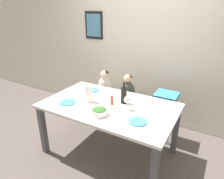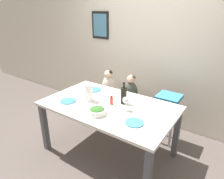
{
  "view_description": "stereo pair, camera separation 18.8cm",
  "coord_description": "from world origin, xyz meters",
  "px_view_note": "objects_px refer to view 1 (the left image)",
  "views": [
    {
      "loc": [
        1.17,
        -1.95,
        1.89
      ],
      "look_at": [
        0.0,
        0.08,
        0.92
      ],
      "focal_mm": 32.0,
      "sensor_mm": 36.0,
      "label": 1
    },
    {
      "loc": [
        1.33,
        -1.85,
        1.89
      ],
      "look_at": [
        0.0,
        0.08,
        0.92
      ],
      "focal_mm": 32.0,
      "sensor_mm": 36.0,
      "label": 2
    }
  ],
  "objects_px": {
    "chair_far_left": "(105,101)",
    "dinner_plate_front_left": "(67,102)",
    "wine_glass_near": "(127,100)",
    "salad_bowl_large": "(99,111)",
    "paper_towel_roll": "(88,93)",
    "dinner_plate_back_right": "(156,106)",
    "chair_right_highchair": "(166,105)",
    "dinner_plate_back_left": "(92,90)",
    "dinner_plate_front_right": "(138,122)",
    "person_child_left": "(105,84)",
    "wine_bottle": "(124,95)",
    "chair_far_center": "(127,106)",
    "person_child_center": "(128,89)"
  },
  "relations": [
    {
      "from": "paper_towel_roll",
      "to": "dinner_plate_front_right",
      "type": "height_order",
      "value": "paper_towel_roll"
    },
    {
      "from": "chair_right_highchair",
      "to": "dinner_plate_back_right",
      "type": "bearing_deg",
      "value": -90.04
    },
    {
      "from": "chair_far_left",
      "to": "paper_towel_roll",
      "type": "relative_size",
      "value": 2.02
    },
    {
      "from": "chair_far_center",
      "to": "wine_glass_near",
      "type": "bearing_deg",
      "value": -65.21
    },
    {
      "from": "paper_towel_roll",
      "to": "chair_right_highchair",
      "type": "bearing_deg",
      "value": 42.44
    },
    {
      "from": "paper_towel_roll",
      "to": "person_child_left",
      "type": "bearing_deg",
      "value": 106.51
    },
    {
      "from": "dinner_plate_back_right",
      "to": "wine_bottle",
      "type": "bearing_deg",
      "value": -165.56
    },
    {
      "from": "person_child_center",
      "to": "dinner_plate_front_right",
      "type": "height_order",
      "value": "person_child_center"
    },
    {
      "from": "wine_bottle",
      "to": "wine_glass_near",
      "type": "xyz_separation_m",
      "value": [
        0.11,
        -0.14,
        0.01
      ]
    },
    {
      "from": "salad_bowl_large",
      "to": "dinner_plate_front_left",
      "type": "distance_m",
      "value": 0.53
    },
    {
      "from": "chair_far_center",
      "to": "wine_glass_near",
      "type": "relative_size",
      "value": 2.7
    },
    {
      "from": "chair_far_left",
      "to": "person_child_left",
      "type": "bearing_deg",
      "value": 90.0
    },
    {
      "from": "chair_far_center",
      "to": "dinner_plate_front_right",
      "type": "relative_size",
      "value": 2.25
    },
    {
      "from": "person_child_left",
      "to": "dinner_plate_front_right",
      "type": "xyz_separation_m",
      "value": [
        0.99,
        -0.91,
        0.06
      ]
    },
    {
      "from": "dinner_plate_front_left",
      "to": "dinner_plate_back_right",
      "type": "distance_m",
      "value": 1.14
    },
    {
      "from": "chair_far_center",
      "to": "dinner_plate_front_left",
      "type": "distance_m",
      "value": 1.09
    },
    {
      "from": "wine_glass_near",
      "to": "dinner_plate_back_right",
      "type": "relative_size",
      "value": 0.83
    },
    {
      "from": "person_child_left",
      "to": "wine_glass_near",
      "type": "distance_m",
      "value": 1.05
    },
    {
      "from": "wine_bottle",
      "to": "wine_glass_near",
      "type": "relative_size",
      "value": 1.67
    },
    {
      "from": "chair_right_highchair",
      "to": "dinner_plate_front_left",
      "type": "relative_size",
      "value": 3.63
    },
    {
      "from": "chair_right_highchair",
      "to": "dinner_plate_front_right",
      "type": "distance_m",
      "value": 0.93
    },
    {
      "from": "wine_bottle",
      "to": "dinner_plate_back_right",
      "type": "relative_size",
      "value": 1.39
    },
    {
      "from": "wine_glass_near",
      "to": "salad_bowl_large",
      "type": "distance_m",
      "value": 0.36
    },
    {
      "from": "salad_bowl_large",
      "to": "dinner_plate_front_left",
      "type": "relative_size",
      "value": 0.97
    },
    {
      "from": "dinner_plate_back_right",
      "to": "chair_far_left",
      "type": "bearing_deg",
      "value": 156.13
    },
    {
      "from": "paper_towel_roll",
      "to": "dinner_plate_front_left",
      "type": "distance_m",
      "value": 0.3
    },
    {
      "from": "chair_far_left",
      "to": "dinner_plate_front_left",
      "type": "relative_size",
      "value": 2.25
    },
    {
      "from": "wine_bottle",
      "to": "paper_towel_roll",
      "type": "distance_m",
      "value": 0.46
    },
    {
      "from": "person_child_left",
      "to": "dinner_plate_front_right",
      "type": "relative_size",
      "value": 2.3
    },
    {
      "from": "dinner_plate_back_left",
      "to": "person_child_center",
      "type": "bearing_deg",
      "value": 49.11
    },
    {
      "from": "dinner_plate_back_right",
      "to": "paper_towel_roll",
      "type": "bearing_deg",
      "value": -160.6
    },
    {
      "from": "person_child_center",
      "to": "salad_bowl_large",
      "type": "distance_m",
      "value": 1.0
    },
    {
      "from": "chair_far_center",
      "to": "wine_bottle",
      "type": "height_order",
      "value": "wine_bottle"
    },
    {
      "from": "dinner_plate_back_left",
      "to": "dinner_plate_front_right",
      "type": "height_order",
      "value": "same"
    },
    {
      "from": "chair_far_left",
      "to": "person_child_center",
      "type": "xyz_separation_m",
      "value": [
        0.43,
        0.0,
        0.31
      ]
    },
    {
      "from": "chair_far_left",
      "to": "paper_towel_roll",
      "type": "height_order",
      "value": "paper_towel_roll"
    },
    {
      "from": "person_child_center",
      "to": "wine_glass_near",
      "type": "xyz_separation_m",
      "value": [
        0.33,
        -0.71,
        0.18
      ]
    },
    {
      "from": "dinner_plate_back_left",
      "to": "dinner_plate_front_right",
      "type": "xyz_separation_m",
      "value": [
        0.94,
        -0.47,
        0.0
      ]
    },
    {
      "from": "person_child_center",
      "to": "dinner_plate_front_right",
      "type": "bearing_deg",
      "value": -58.47
    },
    {
      "from": "dinner_plate_back_left",
      "to": "wine_glass_near",
      "type": "bearing_deg",
      "value": -21.01
    },
    {
      "from": "dinner_plate_front_left",
      "to": "dinner_plate_front_right",
      "type": "relative_size",
      "value": 1.0
    },
    {
      "from": "chair_far_center",
      "to": "dinner_plate_front_right",
      "type": "height_order",
      "value": "dinner_plate_front_right"
    },
    {
      "from": "chair_far_center",
      "to": "salad_bowl_large",
      "type": "bearing_deg",
      "value": -83.5
    },
    {
      "from": "chair_right_highchair",
      "to": "person_child_left",
      "type": "height_order",
      "value": "person_child_left"
    },
    {
      "from": "dinner_plate_back_left",
      "to": "dinner_plate_back_right",
      "type": "height_order",
      "value": "same"
    },
    {
      "from": "paper_towel_roll",
      "to": "dinner_plate_back_right",
      "type": "bearing_deg",
      "value": 19.4
    },
    {
      "from": "person_child_center",
      "to": "dinner_plate_front_left",
      "type": "xyz_separation_m",
      "value": [
        -0.42,
        -0.93,
        0.06
      ]
    },
    {
      "from": "person_child_left",
      "to": "dinner_plate_back_right",
      "type": "relative_size",
      "value": 2.3
    },
    {
      "from": "chair_far_left",
      "to": "dinner_plate_front_right",
      "type": "xyz_separation_m",
      "value": [
        0.99,
        -0.91,
        0.37
      ]
    },
    {
      "from": "paper_towel_roll",
      "to": "salad_bowl_large",
      "type": "distance_m",
      "value": 0.4
    }
  ]
}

